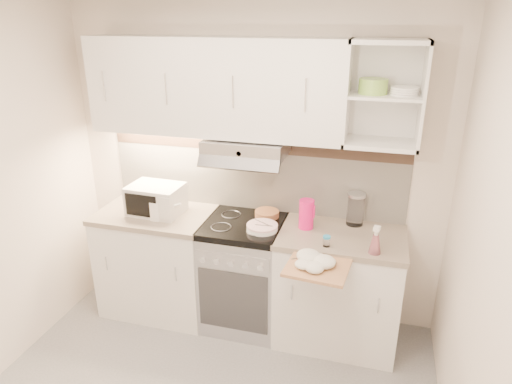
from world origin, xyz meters
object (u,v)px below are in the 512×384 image
at_px(microwave, 156,199).
at_px(pink_pitcher, 306,214).
at_px(plate_stack, 262,227).
at_px(glass_jar, 356,209).
at_px(watering_can, 158,208).
at_px(electric_range, 244,273).
at_px(cutting_board, 317,267).
at_px(spray_bottle, 375,242).

distance_m(microwave, pink_pitcher, 1.21).
distance_m(plate_stack, glass_jar, 0.72).
bearing_deg(pink_pitcher, watering_can, -172.59).
height_order(electric_range, cutting_board, electric_range).
relative_size(electric_range, glass_jar, 3.56).
distance_m(microwave, cutting_board, 1.45).
height_order(microwave, glass_jar, glass_jar).
height_order(microwave, pink_pitcher, microwave).
height_order(plate_stack, spray_bottle, spray_bottle).
relative_size(microwave, pink_pitcher, 1.91).
xyz_separation_m(electric_range, cutting_board, (0.64, -0.46, 0.42)).
distance_m(electric_range, spray_bottle, 1.14).
relative_size(electric_range, microwave, 2.11).
bearing_deg(spray_bottle, pink_pitcher, 164.15).
bearing_deg(plate_stack, pink_pitcher, 21.91).
relative_size(electric_range, spray_bottle, 4.15).
xyz_separation_m(electric_range, microwave, (-0.73, -0.00, 0.57)).
bearing_deg(watering_can, plate_stack, -2.36).
bearing_deg(electric_range, plate_stack, -25.82).
distance_m(glass_jar, cutting_board, 0.70).
bearing_deg(pink_pitcher, plate_stack, -157.64).
distance_m(spray_bottle, cutting_board, 0.44).
xyz_separation_m(watering_can, glass_jar, (1.49, 0.30, 0.04)).
height_order(electric_range, plate_stack, plate_stack).
relative_size(microwave, spray_bottle, 1.96).
relative_size(pink_pitcher, cutting_board, 0.57).
height_order(watering_can, spray_bottle, watering_can).
xyz_separation_m(microwave, spray_bottle, (1.71, -0.22, -0.03)).
xyz_separation_m(pink_pitcher, spray_bottle, (0.51, -0.26, -0.03)).
xyz_separation_m(microwave, glass_jar, (1.55, 0.20, 0.01)).
xyz_separation_m(watering_can, pink_pitcher, (1.14, 0.14, 0.03)).
xyz_separation_m(microwave, watering_can, (0.07, -0.09, -0.03)).
xyz_separation_m(electric_range, pink_pitcher, (0.48, 0.04, 0.56)).
xyz_separation_m(watering_can, cutting_board, (1.30, -0.36, -0.11)).
bearing_deg(electric_range, cutting_board, -35.68).
distance_m(plate_stack, spray_bottle, 0.83).
height_order(watering_can, plate_stack, watering_can).
xyz_separation_m(watering_can, plate_stack, (0.83, 0.02, -0.06)).
xyz_separation_m(watering_can, spray_bottle, (1.65, -0.12, 0.00)).
bearing_deg(spray_bottle, plate_stack, -178.25).
relative_size(watering_can, glass_jar, 1.10).
relative_size(glass_jar, cutting_board, 0.64).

